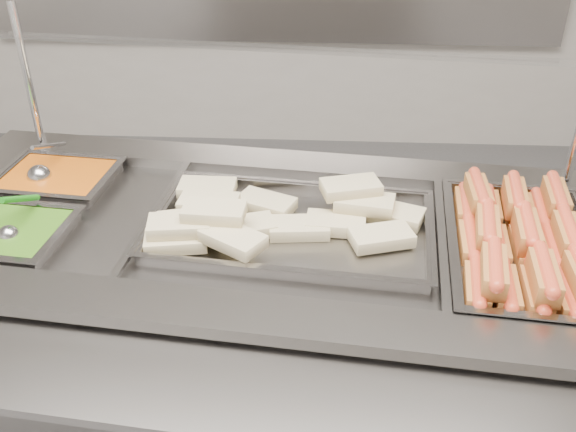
# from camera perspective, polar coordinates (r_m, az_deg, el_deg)

# --- Properties ---
(steam_counter) EXTENTS (1.79, 0.94, 0.82)m
(steam_counter) POSITION_cam_1_polar(r_m,az_deg,el_deg) (1.73, -1.52, -12.10)
(steam_counter) COLOR slate
(steam_counter) RESTS_ON ground
(tray_rail) EXTENTS (1.66, 0.51, 0.05)m
(tray_rail) POSITION_cam_1_polar(r_m,az_deg,el_deg) (1.15, -6.20, -14.71)
(tray_rail) COLOR gray
(tray_rail) RESTS_ON steam_counter
(sneeze_guard) EXTENTS (1.53, 0.43, 0.40)m
(sneeze_guard) POSITION_cam_1_polar(r_m,az_deg,el_deg) (1.52, -0.50, 14.22)
(sneeze_guard) COLOR silver
(sneeze_guard) RESTS_ON steam_counter
(pan_hotdogs) EXTENTS (0.36, 0.53, 0.09)m
(pan_hotdogs) POSITION_cam_1_polar(r_m,az_deg,el_deg) (1.51, 20.04, -3.57)
(pan_hotdogs) COLOR gray
(pan_hotdogs) RESTS_ON steam_counter
(pan_wraps) EXTENTS (0.66, 0.43, 0.06)m
(pan_wraps) POSITION_cam_1_polar(r_m,az_deg,el_deg) (1.48, 0.35, -1.50)
(pan_wraps) COLOR gray
(pan_wraps) RESTS_ON steam_counter
(pan_beans) EXTENTS (0.30, 0.25, 0.09)m
(pan_beans) POSITION_cam_1_polar(r_m,az_deg,el_deg) (1.79, -19.69, 2.37)
(pan_beans) COLOR gray
(pan_beans) RESTS_ON steam_counter
(pan_peas) EXTENTS (0.30, 0.25, 0.09)m
(pan_peas) POSITION_cam_1_polar(r_m,az_deg,el_deg) (1.60, -23.81, -2.25)
(pan_peas) COLOR gray
(pan_peas) RESTS_ON steam_counter
(hotdogs_in_buns) EXTENTS (0.30, 0.49, 0.11)m
(hotdogs_in_buns) POSITION_cam_1_polar(r_m,az_deg,el_deg) (1.48, 19.99, -2.22)
(hotdogs_in_buns) COLOR brown
(hotdogs_in_buns) RESTS_ON pan_hotdogs
(tortilla_wraps) EXTENTS (0.64, 0.33, 0.09)m
(tortilla_wraps) POSITION_cam_1_polar(r_m,az_deg,el_deg) (1.47, -1.90, -0.09)
(tortilla_wraps) COLOR #CCB888
(tortilla_wraps) RESTS_ON pan_wraps
(ladle) EXTENTS (0.06, 0.18, 0.12)m
(ladle) POSITION_cam_1_polar(r_m,az_deg,el_deg) (1.78, -21.16, 3.45)
(ladle) COLOR #B1B2B6
(ladle) RESTS_ON pan_beans
(serving_spoon) EXTENTS (0.05, 0.17, 0.12)m
(serving_spoon) POSITION_cam_1_polar(r_m,az_deg,el_deg) (1.56, -23.39, -1.07)
(serving_spoon) COLOR #B1B2B6
(serving_spoon) RESTS_ON pan_peas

